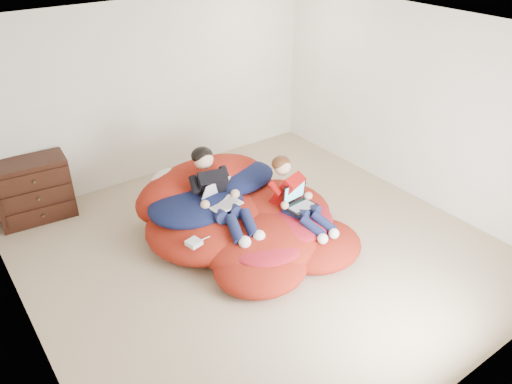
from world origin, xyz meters
The scene contains 9 objects.
room_shell centered at (0.00, 0.00, 0.22)m, with size 5.10×5.10×2.77m.
dresser centered at (-1.90, 2.26, 0.41)m, with size 0.94×0.55×0.81m.
beanbag_pile centered at (-0.01, 0.37, 0.26)m, with size 2.30×2.35×0.88m.
cream_pillow centered at (-0.56, 1.15, 0.62)m, with size 0.42×0.27×0.27m, color beige.
older_boy centered at (-0.27, 0.46, 0.70)m, with size 0.43×1.18×0.77m.
younger_boy centered at (0.48, -0.02, 0.62)m, with size 0.39×1.03×0.69m.
laptop_white centered at (-0.27, 0.39, 0.64)m, with size 0.40×0.42×0.25m.
laptop_black centered at (0.48, -0.08, 0.57)m, with size 0.37×0.30×0.26m.
power_adapter centered at (-0.82, 0.08, 0.42)m, with size 0.14×0.14×0.05m, color silver.
Camera 1 is at (-2.80, -3.80, 3.58)m, focal length 35.00 mm.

